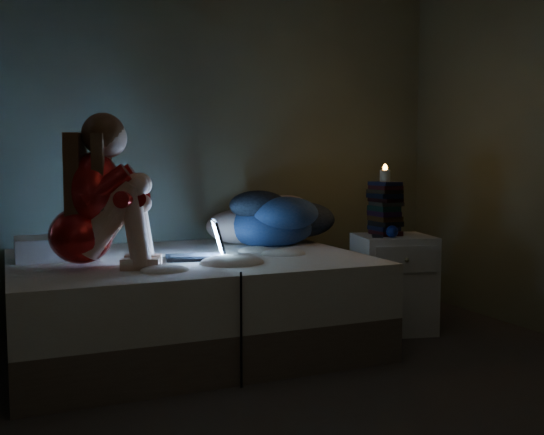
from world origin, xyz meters
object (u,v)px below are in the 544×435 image
woman (80,191)px  bed (189,302)px  candle (385,179)px  phone (381,236)px  laptop (194,239)px  nightstand (393,283)px

woman → bed: bearing=36.4°
candle → phone: (-0.10, -0.12, -0.38)m
woman → laptop: bearing=24.7°
bed → laptop: 0.43m
bed → nightstand: nightstand is taller
phone → nightstand: bearing=38.3°
laptop → nightstand: (1.39, -0.02, -0.37)m
candle → phone: candle is taller
nightstand → phone: bearing=-145.1°
woman → nightstand: (2.04, 0.05, -0.67)m
bed → laptop: size_ratio=6.01×
bed → phone: size_ratio=14.85×
laptop → phone: size_ratio=2.47×
laptop → candle: size_ratio=4.32×
candle → phone: bearing=-130.3°
candle → laptop: bearing=-178.3°
woman → candle: woman is taller
woman → phone: bearing=18.1°
bed → woman: 0.99m
woman → nightstand: 2.15m
nightstand → phone: phone is taller
laptop → candle: (1.35, 0.04, 0.34)m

